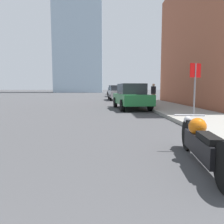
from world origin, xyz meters
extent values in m
cube|color=gray|center=(5.40, 40.00, 0.07)|extent=(2.93, 240.00, 0.15)
cylinder|color=black|center=(2.96, 5.55, 0.34)|extent=(0.19, 0.68, 0.67)
cube|color=black|center=(2.83, 4.56, 0.35)|extent=(0.44, 1.54, 0.33)
sphere|color=orange|center=(2.87, 4.86, 0.64)|extent=(0.32, 0.32, 0.32)
cube|color=black|center=(2.79, 4.24, 0.57)|extent=(0.30, 0.72, 0.10)
sphere|color=silver|center=(2.97, 5.58, 0.66)|extent=(0.16, 0.16, 0.16)
cylinder|color=silver|center=(2.95, 5.44, 0.78)|extent=(0.62, 0.12, 0.04)
cube|color=#1E6B33|center=(2.89, 15.01, 0.66)|extent=(2.19, 4.72, 0.62)
cube|color=#23282D|center=(2.89, 15.01, 1.30)|extent=(1.70, 2.33, 0.66)
cylinder|color=black|center=(1.93, 16.35, 0.35)|extent=(0.27, 0.72, 0.70)
cylinder|color=black|center=(3.60, 16.50, 0.35)|extent=(0.27, 0.72, 0.70)
cylinder|color=black|center=(2.19, 13.52, 0.35)|extent=(0.27, 0.72, 0.70)
cylinder|color=black|center=(3.86, 13.68, 0.35)|extent=(0.27, 0.72, 0.70)
cube|color=#BCBCC1|center=(2.60, 25.85, 0.71)|extent=(1.96, 4.63, 0.72)
cube|color=#23282D|center=(2.60, 25.85, 1.37)|extent=(1.60, 2.25, 0.59)
cylinder|color=black|center=(1.70, 27.23, 0.35)|extent=(0.23, 0.71, 0.71)
cylinder|color=black|center=(3.37, 27.30, 0.35)|extent=(0.23, 0.71, 0.71)
cylinder|color=black|center=(1.82, 24.40, 0.35)|extent=(0.23, 0.71, 0.71)
cylinder|color=black|center=(3.50, 24.48, 0.35)|extent=(0.23, 0.71, 0.71)
cube|color=black|center=(2.71, 36.32, 0.72)|extent=(1.99, 4.06, 0.75)
cube|color=#23282D|center=(2.71, 36.32, 1.45)|extent=(1.64, 1.98, 0.71)
cylinder|color=black|center=(1.79, 37.53, 0.34)|extent=(0.22, 0.69, 0.68)
cylinder|color=black|center=(3.54, 37.59, 0.34)|extent=(0.22, 0.69, 0.68)
cylinder|color=black|center=(1.88, 35.05, 0.34)|extent=(0.22, 0.69, 0.68)
cylinder|color=black|center=(3.63, 35.11, 0.34)|extent=(0.22, 0.69, 0.68)
cube|color=silver|center=(2.78, 46.65, 0.63)|extent=(2.13, 4.54, 0.60)
cube|color=#23282D|center=(2.78, 46.65, 1.24)|extent=(1.65, 2.24, 0.62)
cylinder|color=black|center=(1.84, 47.92, 0.33)|extent=(0.27, 0.68, 0.66)
cylinder|color=black|center=(3.45, 48.08, 0.33)|extent=(0.27, 0.68, 0.66)
cylinder|color=black|center=(2.12, 45.21, 0.33)|extent=(0.27, 0.68, 0.66)
cylinder|color=black|center=(3.72, 45.38, 0.33)|extent=(0.27, 0.68, 0.66)
cylinder|color=slate|center=(5.07, 10.32, 1.28)|extent=(0.07, 0.07, 2.26)
cube|color=red|center=(5.07, 10.32, 2.11)|extent=(0.57, 0.26, 0.60)
cube|color=brown|center=(5.07, 18.29, 0.53)|extent=(0.29, 0.20, 0.75)
cube|color=black|center=(5.07, 18.29, 1.20)|extent=(0.36, 0.20, 0.60)
sphere|color=tan|center=(5.07, 18.29, 1.61)|extent=(0.22, 0.22, 0.22)
camera|label=1|loc=(1.16, 0.95, 1.34)|focal=35.00mm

